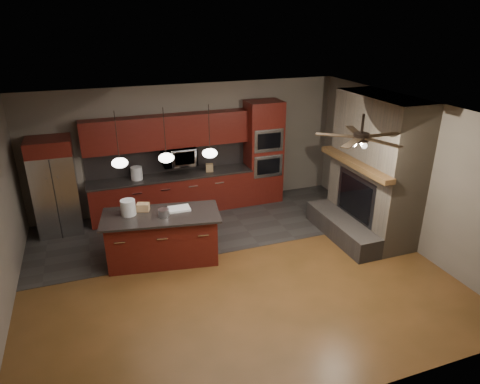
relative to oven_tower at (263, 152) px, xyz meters
name	(u,v)px	position (x,y,z in m)	size (l,w,h in m)	color
ground	(232,270)	(-1.70, -2.69, -1.19)	(7.00, 7.00, 0.00)	brown
ceiling	(231,112)	(-1.70, -2.69, 1.61)	(7.00, 6.00, 0.02)	white
back_wall	(188,147)	(-1.70, 0.31, 0.21)	(7.00, 0.02, 2.80)	#71645A
right_wall	(407,172)	(1.80, -2.69, 0.21)	(0.02, 6.00, 2.80)	#71645A
slate_tile_patch	(205,226)	(-1.70, -0.89, -1.19)	(7.00, 2.40, 0.01)	#2E2C29
fireplace_column	(373,173)	(1.34, -2.29, 0.11)	(1.30, 2.10, 2.80)	#776955
back_cabinetry	(171,175)	(-2.18, 0.05, -0.30)	(3.59, 0.64, 2.20)	#54160F
oven_tower	(263,152)	(0.00, 0.00, 0.00)	(0.80, 0.63, 2.38)	#54160F
microwave	(179,156)	(-1.98, 0.06, 0.11)	(0.73, 0.41, 0.50)	silver
refrigerator	(55,187)	(-4.52, -0.07, -0.21)	(0.84, 0.75, 1.97)	silver
kitchen_island	(163,237)	(-2.76, -1.93, -0.73)	(2.17, 1.25, 0.92)	#54160F
white_bucket	(128,208)	(-3.28, -1.76, -0.13)	(0.26, 0.26, 0.28)	silver
paint_can	(164,213)	(-2.72, -2.02, -0.21)	(0.19, 0.19, 0.13)	#A3A3A7
paint_tray	(179,209)	(-2.41, -1.85, -0.25)	(0.38, 0.27, 0.04)	white
cardboard_box	(143,207)	(-3.02, -1.67, -0.20)	(0.22, 0.16, 0.14)	tan
counter_bucket	(137,173)	(-2.91, 0.01, -0.15)	(0.24, 0.24, 0.28)	silver
counter_box	(209,168)	(-1.32, -0.04, -0.20)	(0.16, 0.12, 0.18)	#9D7B51
pendant_left	(120,163)	(-3.35, -1.99, 0.77)	(0.26, 0.26, 0.92)	black
pendant_center	(166,158)	(-2.60, -1.99, 0.77)	(0.26, 0.26, 0.92)	black
pendant_right	(210,153)	(-1.85, -1.99, 0.77)	(0.26, 0.26, 0.92)	black
ceiling_fan	(361,137)	(0.10, -3.49, 1.27)	(1.27, 1.33, 0.41)	black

